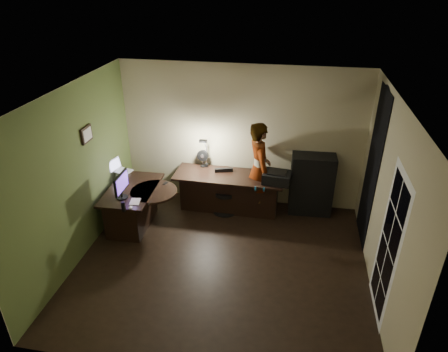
% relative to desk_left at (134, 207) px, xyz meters
% --- Properties ---
extents(floor, '(4.50, 4.00, 0.01)m').
position_rel_desk_left_xyz_m(floor, '(1.73, -0.77, -0.38)').
color(floor, black).
rests_on(floor, ground).
extents(ceiling, '(4.50, 4.00, 0.01)m').
position_rel_desk_left_xyz_m(ceiling, '(1.73, -0.77, 2.33)').
color(ceiling, silver).
rests_on(ceiling, floor).
extents(wall_back, '(4.50, 0.01, 2.70)m').
position_rel_desk_left_xyz_m(wall_back, '(1.73, 1.24, 0.97)').
color(wall_back, tan).
rests_on(wall_back, floor).
extents(wall_front, '(4.50, 0.01, 2.70)m').
position_rel_desk_left_xyz_m(wall_front, '(1.73, -2.77, 0.97)').
color(wall_front, tan).
rests_on(wall_front, floor).
extents(wall_left, '(0.01, 4.00, 2.70)m').
position_rel_desk_left_xyz_m(wall_left, '(-0.53, -0.77, 0.97)').
color(wall_left, tan).
rests_on(wall_left, floor).
extents(wall_right, '(0.01, 4.00, 2.70)m').
position_rel_desk_left_xyz_m(wall_right, '(3.98, -0.77, 0.97)').
color(wall_right, tan).
rests_on(wall_right, floor).
extents(green_wall_overlay, '(0.00, 4.00, 2.70)m').
position_rel_desk_left_xyz_m(green_wall_overlay, '(-0.51, -0.77, 0.97)').
color(green_wall_overlay, '#50632E').
rests_on(green_wall_overlay, floor).
extents(arched_doorway, '(0.01, 0.90, 2.60)m').
position_rel_desk_left_xyz_m(arched_doorway, '(3.97, 0.38, 0.92)').
color(arched_doorway, black).
rests_on(arched_doorway, floor).
extents(french_door, '(0.02, 0.92, 2.10)m').
position_rel_desk_left_xyz_m(french_door, '(3.96, -1.32, 0.67)').
color(french_door, white).
rests_on(french_door, floor).
extents(framed_picture, '(0.04, 0.30, 0.25)m').
position_rel_desk_left_xyz_m(framed_picture, '(-0.49, -0.32, 1.47)').
color(framed_picture, black).
rests_on(framed_picture, wall_left).
extents(desk_left, '(0.84, 1.33, 0.75)m').
position_rel_desk_left_xyz_m(desk_left, '(0.00, 0.00, 0.00)').
color(desk_left, black).
rests_on(desk_left, floor).
extents(desk_right, '(2.03, 0.74, 0.76)m').
position_rel_desk_left_xyz_m(desk_right, '(1.58, 0.79, 0.00)').
color(desk_right, black).
rests_on(desk_right, floor).
extents(cabinet, '(0.80, 0.43, 1.17)m').
position_rel_desk_left_xyz_m(cabinet, '(3.10, 1.01, 0.21)').
color(cabinet, black).
rests_on(cabinet, floor).
extents(laptop_stand, '(0.24, 0.20, 0.10)m').
position_rel_desk_left_xyz_m(laptop_stand, '(-0.32, 0.43, 0.42)').
color(laptop_stand, silver).
rests_on(laptop_stand, desk_left).
extents(laptop, '(0.40, 0.39, 0.23)m').
position_rel_desk_left_xyz_m(laptop, '(-0.32, 0.43, 0.58)').
color(laptop, silver).
rests_on(laptop, laptop_stand).
extents(monitor, '(0.10, 0.48, 0.32)m').
position_rel_desk_left_xyz_m(monitor, '(-0.04, -0.31, 0.54)').
color(monitor, black).
rests_on(monitor, desk_left).
extents(mouse, '(0.08, 0.10, 0.03)m').
position_rel_desk_left_xyz_m(mouse, '(0.23, -0.61, 0.39)').
color(mouse, silver).
rests_on(mouse, desk_left).
extents(phone, '(0.08, 0.13, 0.01)m').
position_rel_desk_left_xyz_m(phone, '(0.52, 0.29, 0.38)').
color(phone, black).
rests_on(phone, desk_left).
extents(pen, '(0.02, 0.13, 0.01)m').
position_rel_desk_left_xyz_m(pen, '(0.48, -0.40, 0.38)').
color(pen, black).
rests_on(pen, desk_left).
extents(speaker, '(0.07, 0.07, 0.16)m').
position_rel_desk_left_xyz_m(speaker, '(0.15, -0.70, 0.46)').
color(speaker, black).
rests_on(speaker, desk_left).
extents(notepad, '(0.19, 0.24, 0.01)m').
position_rel_desk_left_xyz_m(notepad, '(0.22, -0.41, 0.38)').
color(notepad, silver).
rests_on(notepad, desk_left).
extents(desk_fan, '(0.23, 0.14, 0.34)m').
position_rel_desk_left_xyz_m(desk_fan, '(1.03, 1.06, 0.55)').
color(desk_fan, black).
rests_on(desk_fan, desk_right).
extents(headphones, '(0.19, 0.08, 0.09)m').
position_rel_desk_left_xyz_m(headphones, '(2.19, 0.31, 0.43)').
color(headphones, '#105883').
rests_on(headphones, desk_right).
extents(printer, '(0.52, 0.43, 0.21)m').
position_rel_desk_left_xyz_m(printer, '(2.46, 0.67, 0.49)').
color(printer, black).
rests_on(printer, desk_right).
extents(desk_lamp, '(0.21, 0.33, 0.69)m').
position_rel_desk_left_xyz_m(desk_lamp, '(1.10, 1.06, 0.73)').
color(desk_lamp, black).
rests_on(desk_lamp, desk_right).
extents(office_chair, '(0.58, 0.58, 0.83)m').
position_rel_desk_left_xyz_m(office_chair, '(1.52, 0.73, 0.04)').
color(office_chair, black).
rests_on(office_chair, floor).
extents(person, '(0.63, 0.75, 1.79)m').
position_rel_desk_left_xyz_m(person, '(2.12, 0.85, 0.52)').
color(person, '#D8A88C').
rests_on(person, floor).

